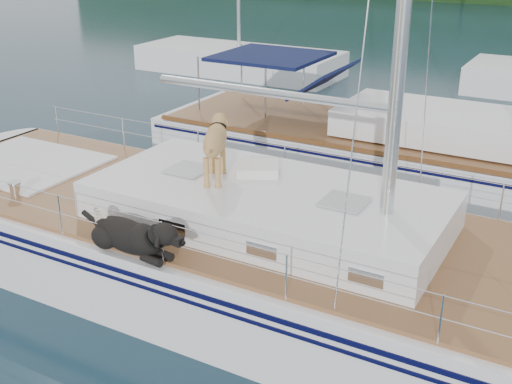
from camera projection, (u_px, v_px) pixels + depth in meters
The scene contains 4 objects.
ground at pixel (223, 281), 10.38m from camera, with size 120.00×120.00×0.00m, color black.
main_sailboat at pixel (227, 246), 10.07m from camera, with size 12.00×3.94×14.01m.
neighbor_sailboat at pixel (401, 154), 14.31m from camera, with size 11.00×3.50×13.30m.
bg_boat_west at pixel (239, 61), 25.11m from camera, with size 8.00×3.00×11.65m.
Camera 1 is at (4.89, -7.62, 5.31)m, focal length 45.00 mm.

